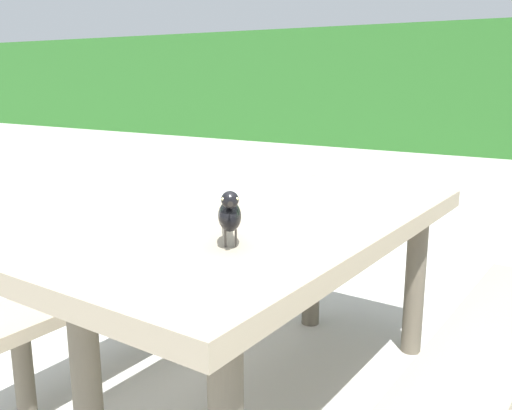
# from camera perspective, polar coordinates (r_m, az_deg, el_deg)

# --- Properties ---
(picnic_table_foreground) EXTENTS (1.75, 1.83, 0.74)m
(picnic_table_foreground) POSITION_cam_1_polar(r_m,az_deg,el_deg) (2.08, 2.85, -6.44)
(picnic_table_foreground) COLOR gray
(picnic_table_foreground) RESTS_ON ground
(bird_grackle) EXTENTS (0.19, 0.25, 0.18)m
(bird_grackle) POSITION_cam_1_polar(r_m,az_deg,el_deg) (1.68, -2.69, -0.96)
(bird_grackle) COLOR black
(bird_grackle) RESTS_ON picnic_table_foreground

